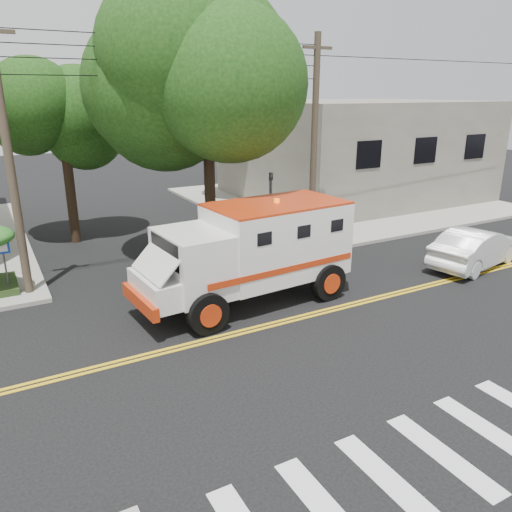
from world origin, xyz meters
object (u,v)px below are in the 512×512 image
armored_truck (253,248)px  pedestrian_b (329,224)px  pedestrian_a (329,224)px  parked_sedan (476,248)px

armored_truck → pedestrian_b: bearing=27.7°
pedestrian_a → parked_sedan: bearing=102.6°
parked_sedan → pedestrian_b: 6.08m
armored_truck → parked_sedan: size_ratio=1.55×
armored_truck → pedestrian_b: size_ratio=3.88×
parked_sedan → pedestrian_a: pedestrian_a is taller
armored_truck → pedestrian_a: armored_truck is taller
parked_sedan → pedestrian_b: (-3.66, 4.84, 0.32)m
armored_truck → pedestrian_a: bearing=27.7°
pedestrian_a → pedestrian_b: pedestrian_a is taller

